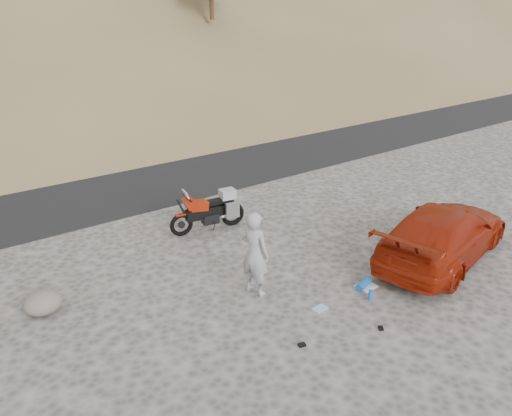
{
  "coord_description": "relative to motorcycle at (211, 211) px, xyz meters",
  "views": [
    {
      "loc": [
        -5.86,
        -7.79,
        6.09
      ],
      "look_at": [
        1.2,
        1.92,
        1.0
      ],
      "focal_mm": 35.0,
      "sensor_mm": 36.0,
      "label": 1
    }
  ],
  "objects": [
    {
      "name": "gear_funnel",
      "position": [
        2.99,
        -4.8,
        -0.49
      ],
      "size": [
        0.16,
        0.16,
        0.16
      ],
      "primitive_type": "cone",
      "rotation": [
        0.0,
        0.0,
        0.43
      ],
      "color": "red",
      "rests_on": "ground"
    },
    {
      "name": "gear_white_cloth",
      "position": [
        1.27,
        -4.68,
        -0.56
      ],
      "size": [
        0.47,
        0.42,
        0.01
      ],
      "primitive_type": "cube",
      "rotation": [
        0.0,
        0.0,
        0.07
      ],
      "color": "white",
      "rests_on": "ground"
    },
    {
      "name": "gear_glove_b",
      "position": [
        0.3,
        -5.95,
        -0.55
      ],
      "size": [
        0.15,
        0.16,
        0.04
      ],
      "primitive_type": "cube",
      "rotation": [
        0.0,
        0.0,
        0.96
      ],
      "color": "black",
      "rests_on": "ground"
    },
    {
      "name": "road",
      "position": [
        -0.66,
        5.68,
        -0.57
      ],
      "size": [
        120.0,
        7.0,
        0.05
      ],
      "primitive_type": "cube",
      "color": "black",
      "rests_on": "ground"
    },
    {
      "name": "gear_glove_a",
      "position": [
        -1.3,
        -5.41,
        -0.55
      ],
      "size": [
        0.16,
        0.13,
        0.04
      ],
      "primitive_type": "cube",
      "rotation": [
        0.0,
        0.0,
        -0.26
      ],
      "color": "black",
      "rests_on": "ground"
    },
    {
      "name": "man",
      "position": [
        -0.93,
        -3.37,
        -0.57
      ],
      "size": [
        0.65,
        0.81,
        1.95
      ],
      "primitive_type": "imported",
      "rotation": [
        0.0,
        0.0,
        1.86
      ],
      "color": "#97989C",
      "rests_on": "ground"
    },
    {
      "name": "red_car",
      "position": [
        3.79,
        -4.83,
        -0.57
      ],
      "size": [
        5.11,
        2.98,
        1.39
      ],
      "primitive_type": "imported",
      "rotation": [
        0.0,
        0.0,
        1.8
      ],
      "color": "maroon",
      "rests_on": "ground"
    },
    {
      "name": "gear_bottle",
      "position": [
        0.91,
        -5.11,
        -0.45
      ],
      "size": [
        0.11,
        0.11,
        0.25
      ],
      "primitive_type": "cylinder",
      "rotation": [
        0.0,
        0.0,
        -0.34
      ],
      "color": "#1C5AAA",
      "rests_on": "ground"
    },
    {
      "name": "gear_blue_cloth",
      "position": [
        -0.19,
        -4.72,
        -0.56
      ],
      "size": [
        0.32,
        0.24,
        0.01
      ],
      "primitive_type": "cube",
      "rotation": [
        0.0,
        0.0,
        0.05
      ],
      "color": "#8AADD5",
      "rests_on": "ground"
    },
    {
      "name": "gear_blue_mat",
      "position": [
        1.18,
        -4.68,
        -0.48
      ],
      "size": [
        0.5,
        0.3,
        0.19
      ],
      "primitive_type": "cylinder",
      "rotation": [
        0.0,
        1.57,
        0.26
      ],
      "color": "#1C5AAA",
      "rests_on": "ground"
    },
    {
      "name": "ground",
      "position": [
        -0.66,
        -3.32,
        -0.57
      ],
      "size": [
        140.0,
        140.0,
        0.0
      ],
      "primitive_type": "plane",
      "color": "#464440",
      "rests_on": "ground"
    },
    {
      "name": "small_rock",
      "position": [
        -4.96,
        -1.41,
        -0.33
      ],
      "size": [
        0.98,
        0.93,
        0.47
      ],
      "rotation": [
        0.0,
        0.0,
        -0.34
      ],
      "color": "#59534C",
      "rests_on": "ground"
    },
    {
      "name": "motorcycle",
      "position": [
        0.0,
        0.0,
        0.0
      ],
      "size": [
        2.24,
        0.83,
        1.33
      ],
      "rotation": [
        0.0,
        0.0,
        -0.14
      ],
      "color": "black",
      "rests_on": "ground"
    }
  ]
}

